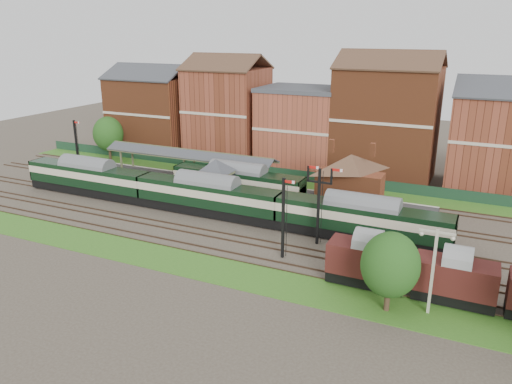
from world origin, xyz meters
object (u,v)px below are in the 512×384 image
at_px(signal_box, 216,181).
at_px(semaphore_bracket, 319,201).
at_px(dmu_train, 208,195).
at_px(goods_van_a, 455,278).
at_px(platform_railcar, 238,182).

distance_m(signal_box, semaphore_bracket, 16.16).
bearing_deg(semaphore_bracket, dmu_train, 170.13).
xyz_separation_m(signal_box, semaphore_bracket, (15.04, -5.75, 1.44)).
relative_size(signal_box, goods_van_a, 0.96).
distance_m(dmu_train, platform_railcar, 6.53).
relative_size(signal_box, semaphore_bracket, 0.73).
bearing_deg(platform_railcar, goods_van_a, -29.63).
xyz_separation_m(semaphore_bracket, platform_railcar, (-13.72, 9.00, -2.25)).
xyz_separation_m(signal_box, goods_van_a, (28.57, -12.25, -1.04)).
bearing_deg(dmu_train, signal_box, 101.72).
relative_size(semaphore_bracket, dmu_train, 0.15).
xyz_separation_m(signal_box, platform_railcar, (1.32, 3.25, -0.81)).
distance_m(platform_railcar, goods_van_a, 31.36).
relative_size(signal_box, dmu_train, 0.11).
relative_size(signal_box, platform_railcar, 0.34).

